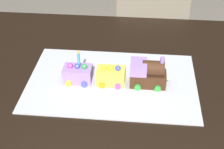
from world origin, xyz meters
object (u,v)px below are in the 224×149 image
dining_table (133,100)px  chair (149,34)px  cake_locomotive (148,73)px  cake_car_tanker_lemon (111,76)px  cake_car_gondola_lavender (78,74)px  birthday_candle (79,57)px

dining_table → chair: bearing=-94.3°
cake_locomotive → dining_table: bearing=-44.0°
chair → cake_car_tanker_lemon: (0.15, 0.88, 0.30)m
dining_table → cake_locomotive: 0.17m
dining_table → cake_car_tanker_lemon: bearing=29.0°
cake_locomotive → cake_car_tanker_lemon: cake_locomotive is taller
cake_car_tanker_lemon → cake_car_gondola_lavender: 0.12m
dining_table → birthday_candle: 0.29m
cake_car_gondola_lavender → chair: bearing=-106.7°
birthday_candle → dining_table: bearing=-166.8°
chair → cake_car_gondola_lavender: bearing=67.7°
dining_table → cake_car_gondola_lavender: bearing=12.8°
cake_car_tanker_lemon → cake_car_gondola_lavender: bearing=0.0°
cake_locomotive → birthday_candle: (0.24, 0.00, 0.05)m
dining_table → cake_car_tanker_lemon: 0.17m
cake_car_tanker_lemon → birthday_candle: 0.13m
cake_car_gondola_lavender → dining_table: bearing=-167.2°
cake_car_tanker_lemon → birthday_candle: bearing=0.0°
cake_locomotive → chair: bearing=-91.1°
birthday_candle → cake_locomotive: bearing=-180.0°
birthday_candle → cake_car_gondola_lavender: bearing=0.0°
chair → birthday_candle: size_ratio=14.94×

